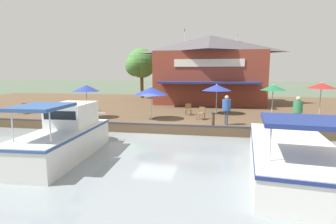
{
  "coord_description": "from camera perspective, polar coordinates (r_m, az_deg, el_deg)",
  "views": [
    {
      "loc": [
        15.23,
        3.59,
        3.76
      ],
      "look_at": [
        -1.0,
        0.62,
        1.3
      ],
      "focal_mm": 28.0,
      "sensor_mm": 36.0,
      "label": 1
    }
  ],
  "objects": [
    {
      "name": "ground_plane",
      "position": [
        16.09,
        -2.84,
        -5.04
      ],
      "size": [
        220.0,
        220.0,
        0.0
      ],
      "primitive_type": "plane",
      "color": "#4C5B47"
    },
    {
      "name": "quay_deck",
      "position": [
        26.7,
        2.53,
        1.02
      ],
      "size": [
        22.0,
        56.0,
        0.6
      ],
      "primitive_type": "cube",
      "color": "brown",
      "rests_on": "ground"
    },
    {
      "name": "quay_edge_fender",
      "position": [
        16.05,
        -2.77,
        -2.7
      ],
      "size": [
        0.2,
        50.4,
        0.1
      ],
      "primitive_type": "cube",
      "color": "#2D2D33",
      "rests_on": "quay_deck"
    },
    {
      "name": "waterfront_restaurant",
      "position": [
        28.74,
        9.03,
        9.28
      ],
      "size": [
        9.29,
        11.38,
        7.81
      ],
      "color": "brown",
      "rests_on": "quay_deck"
    },
    {
      "name": "patio_umbrella_near_quay_edge",
      "position": [
        20.37,
        30.42,
        4.94
      ],
      "size": [
        1.85,
        1.85,
        2.56
      ],
      "color": "#B7B7B7",
      "rests_on": "quay_deck"
    },
    {
      "name": "patio_umbrella_mid_patio_right",
      "position": [
        19.3,
        -17.38,
        4.96
      ],
      "size": [
        1.84,
        1.84,
        2.37
      ],
      "color": "#B7B7B7",
      "rests_on": "quay_deck"
    },
    {
      "name": "patio_umbrella_back_row",
      "position": [
        17.95,
        -3.68,
        4.6
      ],
      "size": [
        2.29,
        2.29,
        2.26
      ],
      "color": "#B7B7B7",
      "rests_on": "quay_deck"
    },
    {
      "name": "patio_umbrella_far_corner",
      "position": [
        20.68,
        10.56,
        5.24
      ],
      "size": [
        2.26,
        2.26,
        2.32
      ],
      "color": "#B7B7B7",
      "rests_on": "quay_deck"
    },
    {
      "name": "patio_umbrella_mid_patio_left",
      "position": [
        20.03,
        21.93,
        4.94
      ],
      "size": [
        1.75,
        1.75,
        2.37
      ],
      "color": "#B7B7B7",
      "rests_on": "quay_deck"
    },
    {
      "name": "cafe_chair_back_row_seat",
      "position": [
        19.95,
        4.5,
        0.72
      ],
      "size": [
        0.55,
        0.55,
        0.85
      ],
      "color": "brown",
      "rests_on": "quay_deck"
    },
    {
      "name": "cafe_chair_far_corner_seat",
      "position": [
        23.37,
        -28.96,
        0.82
      ],
      "size": [
        0.44,
        0.44,
        0.85
      ],
      "color": "brown",
      "rests_on": "quay_deck"
    },
    {
      "name": "cafe_chair_beside_entrance",
      "position": [
        18.15,
        7.25,
        -0.09
      ],
      "size": [
        0.58,
        0.58,
        0.85
      ],
      "color": "brown",
      "rests_on": "quay_deck"
    },
    {
      "name": "cafe_chair_facing_river",
      "position": [
        22.88,
        -16.29,
        1.4
      ],
      "size": [
        0.58,
        0.58,
        0.85
      ],
      "color": "brown",
      "rests_on": "quay_deck"
    },
    {
      "name": "person_near_entrance",
      "position": [
        16.37,
        12.61,
        1.24
      ],
      "size": [
        0.51,
        0.51,
        1.82
      ],
      "color": "#4C4C56",
      "rests_on": "quay_deck"
    },
    {
      "name": "person_at_quay_edge",
      "position": [
        19.72,
        26.31,
        1.28
      ],
      "size": [
        0.45,
        0.45,
        1.59
      ],
      "color": "#B23338",
      "rests_on": "quay_deck"
    },
    {
      "name": "person_mid_patio",
      "position": [
        16.83,
        26.42,
        0.78
      ],
      "size": [
        0.52,
        0.52,
        1.83
      ],
      "color": "#2D5193",
      "rests_on": "quay_deck"
    },
    {
      "name": "motorboat_mid_row",
      "position": [
        12.89,
        -20.56,
        -4.71
      ],
      "size": [
        6.85,
        2.42,
        2.49
      ],
      "color": "silver",
      "rests_on": "river_water"
    },
    {
      "name": "motorboat_far_downstream",
      "position": [
        11.62,
        24.69,
        -7.51
      ],
      "size": [
        8.76,
        3.65,
        2.31
      ],
      "color": "white",
      "rests_on": "river_water"
    },
    {
      "name": "mooring_post",
      "position": [
        15.82,
        9.79,
        -1.59
      ],
      "size": [
        0.22,
        0.22,
        0.84
      ],
      "color": "#473323",
      "rests_on": "quay_deck"
    },
    {
      "name": "tree_behind_restaurant",
      "position": [
        33.63,
        -6.09,
        10.34
      ],
      "size": [
        3.89,
        3.7,
        6.25
      ],
      "color": "brown",
      "rests_on": "quay_deck"
    }
  ]
}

